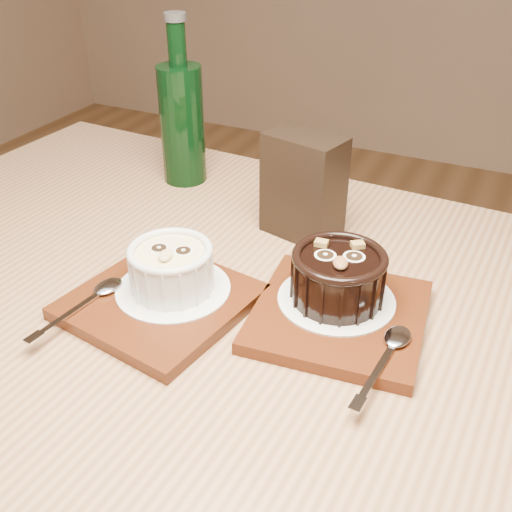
{
  "coord_description": "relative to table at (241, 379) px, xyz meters",
  "views": [
    {
      "loc": [
        0.46,
        -0.33,
        1.16
      ],
      "look_at": [
        0.23,
        0.17,
        0.81
      ],
      "focal_mm": 42.0,
      "sensor_mm": 36.0,
      "label": 1
    }
  ],
  "objects": [
    {
      "name": "spoon_right",
      "position": [
        0.16,
        -0.01,
        0.11
      ],
      "size": [
        0.04,
        0.14,
        0.01
      ],
      "primitive_type": null,
      "rotation": [
        0.0,
        0.0,
        -0.09
      ],
      "color": "silver",
      "rests_on": "tray_right"
    },
    {
      "name": "doily_left",
      "position": [
        -0.08,
        -0.0,
        0.11
      ],
      "size": [
        0.13,
        0.13,
        0.0
      ],
      "primitive_type": "cylinder",
      "color": "white",
      "rests_on": "tray_left"
    },
    {
      "name": "green_bottle",
      "position": [
        -0.24,
        0.29,
        0.19
      ],
      "size": [
        0.07,
        0.07,
        0.25
      ],
      "color": "black",
      "rests_on": "table"
    },
    {
      "name": "tray_right",
      "position": [
        0.1,
        0.04,
        0.1
      ],
      "size": [
        0.2,
        0.2,
        0.01
      ],
      "primitive_type": "cube",
      "rotation": [
        0.0,
        0.0,
        0.11
      ],
      "color": "#4E210D",
      "rests_on": "table"
    },
    {
      "name": "ramekin_white",
      "position": [
        -0.08,
        -0.0,
        0.14
      ],
      "size": [
        0.09,
        0.09,
        0.06
      ],
      "rotation": [
        0.0,
        0.0,
        0.25
      ],
      "color": "silver",
      "rests_on": "doily_left"
    },
    {
      "name": "condiment_stand",
      "position": [
        -0.01,
        0.21,
        0.16
      ],
      "size": [
        0.11,
        0.08,
        0.14
      ],
      "primitive_type": "cube",
      "rotation": [
        0.0,
        0.0,
        -0.24
      ],
      "color": "black",
      "rests_on": "table"
    },
    {
      "name": "tray_left",
      "position": [
        -0.09,
        -0.02,
        0.1
      ],
      "size": [
        0.21,
        0.21,
        0.01
      ],
      "primitive_type": "cube",
      "rotation": [
        0.0,
        0.0,
        -0.16
      ],
      "color": "#4E210D",
      "rests_on": "table"
    },
    {
      "name": "table",
      "position": [
        0.0,
        0.0,
        0.0
      ],
      "size": [
        1.24,
        0.86,
        0.75
      ],
      "rotation": [
        0.0,
        0.0,
        -0.05
      ],
      "color": "brown",
      "rests_on": "ground"
    },
    {
      "name": "spoon_left",
      "position": [
        -0.16,
        -0.07,
        0.11
      ],
      "size": [
        0.04,
        0.14,
        0.01
      ],
      "primitive_type": null,
      "rotation": [
        0.0,
        0.0,
        -0.12
      ],
      "color": "silver",
      "rests_on": "tray_left"
    },
    {
      "name": "doily_right",
      "position": [
        0.09,
        0.06,
        0.11
      ],
      "size": [
        0.13,
        0.13,
        0.0
      ],
      "primitive_type": "cylinder",
      "color": "white",
      "rests_on": "tray_right"
    },
    {
      "name": "ramekin_dark",
      "position": [
        0.09,
        0.06,
        0.14
      ],
      "size": [
        0.1,
        0.1,
        0.06
      ],
      "rotation": [
        0.0,
        0.0,
        0.35
      ],
      "color": "black",
      "rests_on": "doily_right"
    }
  ]
}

